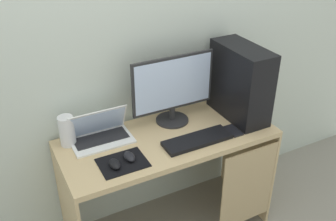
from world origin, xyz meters
TOP-DOWN VIEW (x-y plane):
  - wall_back at (0.00, 0.32)m, footprint 4.00×0.05m
  - desk at (0.02, -0.01)m, footprint 1.31×0.56m
  - pc_tower at (0.53, 0.02)m, footprint 0.20×0.44m
  - monitor at (0.11, 0.14)m, footprint 0.54×0.21m
  - laptop at (-0.37, 0.15)m, footprint 0.36×0.21m
  - speaker at (-0.56, 0.19)m, footprint 0.09×0.09m
  - keyboard at (0.13, -0.13)m, footprint 0.42×0.14m
  - mousepad at (-0.34, -0.12)m, footprint 0.26×0.20m
  - mouse_left at (-0.30, -0.11)m, footprint 0.06×0.10m
  - mouse_right at (-0.39, -0.14)m, footprint 0.06×0.10m
  - cell_phone at (0.38, -0.14)m, footprint 0.07×0.13m

SIDE VIEW (x-z plane):
  - desk at x=0.02m, z-range 0.22..0.99m
  - mousepad at x=-0.34m, z-range 0.77..0.77m
  - cell_phone at x=0.38m, z-range 0.77..0.78m
  - keyboard at x=0.13m, z-range 0.77..0.79m
  - mouse_left at x=-0.30m, z-range 0.77..0.81m
  - mouse_right at x=-0.39m, z-range 0.77..0.81m
  - laptop at x=-0.37m, z-range 0.71..0.90m
  - speaker at x=-0.56m, z-range 0.77..0.95m
  - monitor at x=0.11m, z-range 0.78..1.23m
  - pc_tower at x=0.53m, z-range 0.77..1.24m
  - wall_back at x=0.00m, z-range 0.00..2.60m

